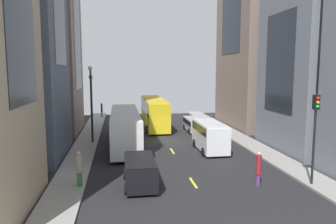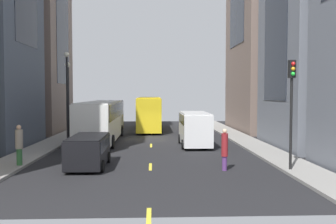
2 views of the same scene
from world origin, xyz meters
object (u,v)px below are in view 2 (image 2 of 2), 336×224
object	(u,v)px
car_black_0	(88,149)
pedestrian_crossing_near	(97,114)
pedestrian_crossing_mid	(19,144)
pedestrian_waiting_curb	(225,148)
city_bus_white	(102,118)
streetcar_yellow	(149,111)
traffic_light_near_corner	(292,93)
delivery_van_white	(195,126)
car_silver_1	(192,124)

from	to	relation	value
car_black_0	pedestrian_crossing_near	distance (m)	29.88
pedestrian_crossing_mid	car_black_0	bearing A→B (deg)	-0.87
pedestrian_waiting_curb	car_black_0	bearing A→B (deg)	14.57
city_bus_white	streetcar_yellow	distance (m)	10.96
pedestrian_crossing_mid	streetcar_yellow	bearing A→B (deg)	70.57
pedestrian_crossing_mid	traffic_light_near_corner	xyz separation A→B (m)	(14.26, -1.69, 2.73)
city_bus_white	delivery_van_white	distance (m)	8.06
pedestrian_waiting_curb	traffic_light_near_corner	size ratio (longest dim) A/B	0.39
streetcar_yellow	pedestrian_waiting_curb	world-z (taller)	streetcar_yellow
car_silver_1	delivery_van_white	bearing A→B (deg)	-94.62
delivery_van_white	streetcar_yellow	bearing A→B (deg)	105.11
streetcar_yellow	car_black_0	distance (m)	21.46
delivery_van_white	traffic_light_near_corner	xyz separation A→B (m)	(3.83, -9.64, 2.52)
pedestrian_waiting_curb	traffic_light_near_corner	xyz separation A→B (m)	(3.29, -0.53, 2.87)
car_silver_1	car_black_0	bearing A→B (deg)	-113.31
delivery_van_white	traffic_light_near_corner	distance (m)	10.67
streetcar_yellow	traffic_light_near_corner	xyz separation A→B (m)	(7.42, -22.94, 1.91)
car_silver_1	streetcar_yellow	bearing A→B (deg)	138.71
pedestrian_waiting_curb	pedestrian_crossing_near	bearing A→B (deg)	-46.16
streetcar_yellow	delivery_van_white	distance (m)	13.79
pedestrian_crossing_mid	traffic_light_near_corner	bearing A→B (deg)	-8.38
city_bus_white	car_silver_1	world-z (taller)	city_bus_white
traffic_light_near_corner	car_silver_1	bearing A→B (deg)	99.12
delivery_van_white	pedestrian_crossing_mid	distance (m)	13.11
streetcar_yellow	car_black_0	xyz separation A→B (m)	(-3.13, -21.20, -1.11)
car_black_0	delivery_van_white	bearing A→B (deg)	49.59
delivery_van_white	pedestrian_waiting_curb	size ratio (longest dim) A/B	2.44
city_bus_white	pedestrian_waiting_curb	distance (m)	14.56
city_bus_white	traffic_light_near_corner	world-z (taller)	traffic_light_near_corner
pedestrian_crossing_near	city_bus_white	bearing A→B (deg)	-87.12
streetcar_yellow	pedestrian_crossing_near	size ratio (longest dim) A/B	5.58
streetcar_yellow	city_bus_white	bearing A→B (deg)	-110.57
delivery_van_white	pedestrian_crossing_near	distance (m)	24.17
city_bus_white	delivery_van_white	size ratio (longest dim) A/B	2.41
streetcar_yellow	pedestrian_crossing_mid	xyz separation A→B (m)	(-6.83, -21.25, -0.82)
city_bus_white	pedestrian_waiting_curb	world-z (taller)	city_bus_white
city_bus_white	pedestrian_crossing_mid	xyz separation A→B (m)	(-2.98, -10.99, -0.71)
delivery_van_white	pedestrian_waiting_curb	bearing A→B (deg)	-86.61
city_bus_white	car_black_0	bearing A→B (deg)	-86.24
car_silver_1	traffic_light_near_corner	xyz separation A→B (m)	(3.07, -19.11, 3.12)
car_black_0	pedestrian_waiting_curb	distance (m)	7.36
streetcar_yellow	delivery_van_white	size ratio (longest dim) A/B	2.29
delivery_van_white	pedestrian_waiting_curb	xyz separation A→B (m)	(0.54, -9.10, -0.35)
streetcar_yellow	pedestrian_crossing_mid	world-z (taller)	streetcar_yellow
city_bus_white	delivery_van_white	world-z (taller)	city_bus_white
delivery_van_white	car_silver_1	xyz separation A→B (m)	(0.77, 9.48, -0.60)
delivery_van_white	pedestrian_crossing_mid	world-z (taller)	delivery_van_white
traffic_light_near_corner	car_black_0	bearing A→B (deg)	170.63
car_black_0	pedestrian_crossing_near	world-z (taller)	pedestrian_crossing_near
streetcar_yellow	delivery_van_white	world-z (taller)	streetcar_yellow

